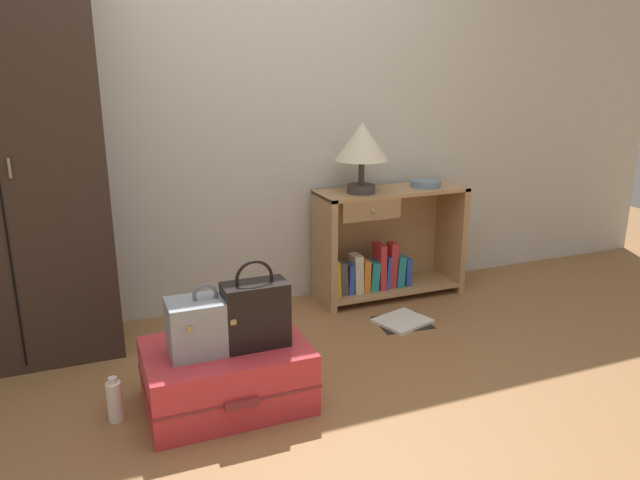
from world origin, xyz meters
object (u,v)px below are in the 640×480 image
object	(u,v)px
table_lamp	(362,144)
handbag	(256,313)
open_book_on_floor	(402,321)
bottle	(115,401)
bowl	(426,184)
train_case	(207,325)
bookshelf	(384,246)
wardrobe	(2,161)
suitcase_large	(227,375)

from	to	relation	value
table_lamp	handbag	bearing A→B (deg)	-135.75
handbag	open_book_on_floor	world-z (taller)	handbag
handbag	bottle	world-z (taller)	handbag
bowl	open_book_on_floor	world-z (taller)	bowl
train_case	handbag	xyz separation A→B (m)	(0.21, -0.02, 0.03)
bookshelf	bottle	bearing A→B (deg)	-153.29
bookshelf	wardrobe	bearing A→B (deg)	-178.24
bookshelf	handbag	distance (m)	1.48
bowl	bottle	distance (m)	2.25
suitcase_large	train_case	bearing A→B (deg)	-168.40
suitcase_large	handbag	bearing A→B (deg)	-16.83
wardrobe	open_book_on_floor	world-z (taller)	wardrobe
wardrobe	handbag	xyz separation A→B (m)	(0.97, -0.89, -0.58)
bookshelf	suitcase_large	bearing A→B (deg)	-143.87
suitcase_large	handbag	world-z (taller)	handbag
bottle	train_case	bearing A→B (deg)	-9.28
wardrobe	bowl	distance (m)	2.38
wardrobe	bookshelf	xyz separation A→B (m)	(2.09, 0.06, -0.68)
bookshelf	train_case	world-z (taller)	bookshelf
suitcase_large	open_book_on_floor	bearing A→B (deg)	22.24
bowl	open_book_on_floor	distance (m)	0.91
handbag	bowl	bearing A→B (deg)	33.62
bottle	open_book_on_floor	world-z (taller)	bottle
bookshelf	suitcase_large	xyz separation A→B (m)	(-1.25, -0.92, -0.19)
bookshelf	train_case	distance (m)	1.63
train_case	handbag	distance (m)	0.21
bottle	suitcase_large	bearing A→B (deg)	-5.85
table_lamp	suitcase_large	world-z (taller)	table_lamp
wardrobe	bottle	size ratio (longest dim) A/B	10.07
bottle	open_book_on_floor	size ratio (longest dim) A/B	0.58
suitcase_large	bowl	bearing A→B (deg)	30.27
wardrobe	bookshelf	distance (m)	2.20
suitcase_large	handbag	size ratio (longest dim) A/B	1.82
wardrobe	suitcase_large	bearing A→B (deg)	-45.37
table_lamp	suitcase_large	distance (m)	1.62
train_case	bottle	bearing A→B (deg)	170.72
wardrobe	handbag	size ratio (longest dim) A/B	5.21
wardrobe	bookshelf	size ratio (longest dim) A/B	2.12
handbag	bottle	bearing A→B (deg)	171.73
train_case	handbag	bearing A→B (deg)	-6.35
bookshelf	bowl	xyz separation A→B (m)	(0.27, -0.03, 0.39)
bookshelf	open_book_on_floor	world-z (taller)	bookshelf
bottle	open_book_on_floor	xyz separation A→B (m)	(1.62, 0.42, -0.08)
bookshelf	handbag	world-z (taller)	bookshelf
handbag	open_book_on_floor	xyz separation A→B (m)	(1.02, 0.51, -0.42)
bookshelf	suitcase_large	distance (m)	1.56
open_book_on_floor	handbag	bearing A→B (deg)	-153.53
wardrobe	open_book_on_floor	distance (m)	2.26
train_case	bottle	size ratio (longest dim) A/B	1.61
wardrobe	table_lamp	bearing A→B (deg)	0.63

